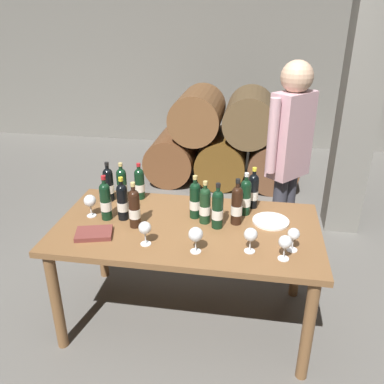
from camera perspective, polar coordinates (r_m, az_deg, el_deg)
ground_plane at (r=3.06m, az=-0.63°, el=-17.25°), size 14.00×14.00×0.00m
cellar_back_wall at (r=6.48m, az=6.05°, el=18.94°), size 10.00×0.24×2.80m
barrel_stack at (r=5.09m, az=4.40°, el=7.23°), size 1.86×0.90×1.15m
stone_pillar at (r=4.01m, az=22.62°, el=12.17°), size 0.32×0.32×2.60m
dining_table at (r=2.66m, az=-0.70°, el=-6.51°), size 1.70×0.90×0.76m
wine_bottle_0 at (r=2.60m, az=6.34°, el=-1.79°), size 0.07×0.07×0.31m
wine_bottle_1 at (r=2.58m, az=-8.14°, el=-2.23°), size 0.07×0.07×0.31m
wine_bottle_2 at (r=2.68m, az=-9.79°, el=-1.28°), size 0.07×0.07×0.30m
wine_bottle_3 at (r=2.96m, az=-9.88°, el=1.17°), size 0.07×0.07×0.28m
wine_bottle_4 at (r=2.96m, az=-7.42°, el=1.25°), size 0.07×0.07×0.27m
wine_bottle_5 at (r=2.55m, az=3.63°, el=-2.36°), size 0.07×0.07×0.31m
wine_bottle_6 at (r=2.73m, az=7.56°, el=-0.63°), size 0.07×0.07×0.30m
wine_bottle_7 at (r=2.60m, az=1.84°, el=-1.82°), size 0.07×0.07×0.29m
wine_bottle_8 at (r=2.70m, az=-12.10°, el=-1.19°), size 0.07×0.07×0.31m
wine_bottle_9 at (r=2.83m, az=8.63°, el=0.24°), size 0.07×0.07×0.30m
wine_bottle_10 at (r=2.96m, az=-11.70°, el=1.11°), size 0.07×0.07×0.29m
wine_bottle_11 at (r=2.66m, az=0.43°, el=-1.07°), size 0.07×0.07×0.30m
wine_glass_0 at (r=2.39m, az=14.14°, el=-5.90°), size 0.07×0.07×0.14m
wine_glass_1 at (r=2.77m, az=-14.20°, el=-1.29°), size 0.08×0.08×0.16m
wine_glass_2 at (r=2.39m, az=-6.66°, el=-5.15°), size 0.08×0.08×0.15m
wine_glass_3 at (r=2.30m, az=13.00°, el=-7.00°), size 0.08×0.08×0.15m
wine_glass_4 at (r=2.33m, az=8.28°, el=-6.07°), size 0.08×0.08×0.15m
wine_glass_5 at (r=2.30m, az=0.53°, el=-6.09°), size 0.09×0.09×0.16m
tasting_notebook at (r=2.58m, az=-13.67°, el=-5.70°), size 0.25×0.21×0.03m
serving_plate at (r=2.71m, az=11.05°, el=-4.06°), size 0.24×0.24×0.01m
sommelier_presenting at (r=3.17m, az=13.53°, el=5.53°), size 0.35×0.39×1.72m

